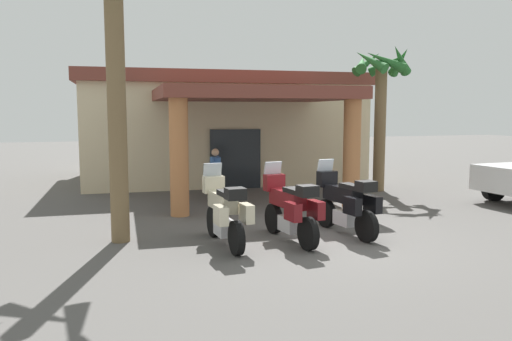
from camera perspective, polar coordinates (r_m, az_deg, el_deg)
The scene contains 8 objects.
ground_plane at distance 11.11m, azimuth 7.73°, elevation -7.55°, with size 80.00×80.00×0.00m, color #514F4C.
motel_building at distance 20.99m, azimuth -4.25°, elevation 4.98°, with size 11.10×11.97×4.14m.
motorcycle_cream at distance 10.31m, azimuth -3.54°, elevation -4.62°, with size 0.73×2.21×1.61m.
motorcycle_maroon at distance 10.64m, azimuth 3.88°, elevation -4.27°, with size 0.77×2.21×1.61m.
motorcycle_black at distance 11.40m, azimuth 10.05°, elevation -3.64°, with size 0.80×2.21×1.61m.
pedestrian at distance 15.01m, azimuth -4.57°, elevation -0.18°, with size 0.33×0.46×1.63m.
palm_tree_near_portico at distance 17.86m, azimuth 13.83°, elevation 9.17°, with size 2.11×2.09×4.93m.
palm_tree_roadside at distance 10.94m, azimuth -15.49°, elevation 14.83°, with size 2.16×2.28×6.23m.
Camera 1 is at (-4.56, -9.76, 2.70)m, focal length 35.72 mm.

